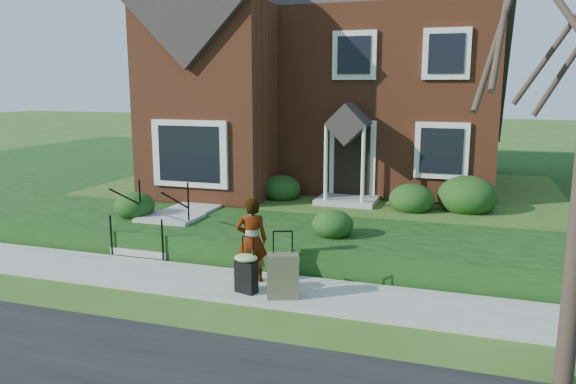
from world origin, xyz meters
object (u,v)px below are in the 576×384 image
at_px(suitcase_black, 246,271).
at_px(front_steps, 160,229).
at_px(woman, 252,240).
at_px(suitcase_olive, 283,276).

bearing_deg(suitcase_black, front_steps, 159.50).
distance_m(front_steps, woman, 3.41).
bearing_deg(suitcase_olive, front_steps, 130.42).
distance_m(suitcase_black, suitcase_olive, 0.71).
bearing_deg(front_steps, woman, -28.49).
height_order(front_steps, woman, woman).
relative_size(front_steps, woman, 1.24).
height_order(front_steps, suitcase_olive, front_steps).
bearing_deg(suitcase_black, woman, 117.18).
xyz_separation_m(woman, suitcase_olive, (0.84, -0.63, -0.41)).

